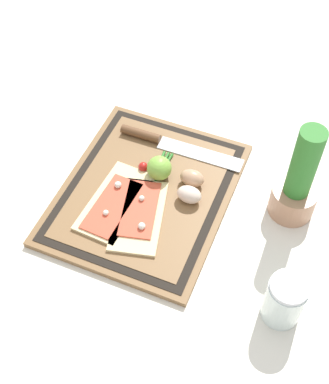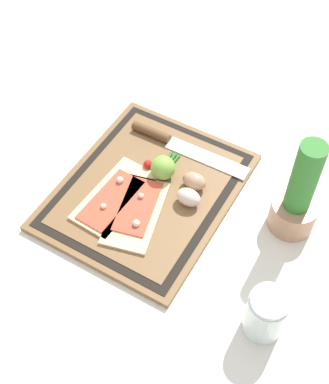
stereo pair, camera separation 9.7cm
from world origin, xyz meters
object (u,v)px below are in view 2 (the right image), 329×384
object	(u,v)px
pizza_slice_near	(114,197)
egg_pink	(189,197)
cherry_tomato_red	(148,165)
herb_pot	(297,200)
pizza_slice_far	(136,211)
sauce_jar	(265,315)
egg_brown	(194,181)
knife	(170,141)
lime	(163,168)

from	to	relation	value
pizza_slice_near	egg_pink	distance (m)	0.17
egg_pink	cherry_tomato_red	xyz separation A→B (m)	(-0.04, -0.13, -0.01)
cherry_tomato_red	herb_pot	distance (m)	0.35
pizza_slice_far	sauce_jar	xyz separation A→B (m)	(0.10, 0.34, 0.03)
egg_brown	egg_pink	distance (m)	0.05
pizza_slice_near	cherry_tomato_red	world-z (taller)	pizza_slice_near
knife	herb_pot	xyz separation A→B (m)	(0.06, 0.34, 0.06)
pizza_slice_far	knife	size ratio (longest dim) A/B	0.69
knife	cherry_tomato_red	bearing A→B (deg)	-2.55
herb_pot	sauce_jar	bearing A→B (deg)	9.84
cherry_tomato_red	pizza_slice_far	bearing A→B (deg)	19.73
egg_pink	lime	size ratio (longest dim) A/B	0.98
herb_pot	pizza_slice_near	bearing A→B (deg)	-68.08
pizza_slice_near	pizza_slice_far	distance (m)	0.06
pizza_slice_far	sauce_jar	size ratio (longest dim) A/B	1.88
pizza_slice_near	herb_pot	xyz separation A→B (m)	(-0.15, 0.36, 0.06)
cherry_tomato_red	knife	bearing A→B (deg)	177.45
pizza_slice_near	cherry_tomato_red	bearing A→B (deg)	170.41
knife	egg_brown	world-z (taller)	egg_brown
pizza_slice_near	lime	bearing A→B (deg)	151.37
pizza_slice_near	pizza_slice_far	bearing A→B (deg)	82.83
knife	sauce_jar	xyz separation A→B (m)	(0.31, 0.38, 0.02)
pizza_slice_near	knife	distance (m)	0.21
knife	egg_brown	size ratio (longest dim) A/B	5.50
knife	herb_pot	distance (m)	0.35
knife	pizza_slice_far	bearing A→B (deg)	10.32
knife	egg_pink	distance (m)	0.18
egg_brown	knife	bearing A→B (deg)	-127.99
pizza_slice_far	knife	xyz separation A→B (m)	(-0.22, -0.04, 0.00)
pizza_slice_near	knife	bearing A→B (deg)	173.59
pizza_slice_far	lime	distance (m)	0.12
cherry_tomato_red	sauce_jar	size ratio (longest dim) A/B	0.20
herb_pot	pizza_slice_far	bearing A→B (deg)	-62.84
egg_pink	sauce_jar	bearing A→B (deg)	55.41
egg_brown	herb_pot	bearing A→B (deg)	96.81
pizza_slice_near	lime	distance (m)	0.13
knife	lime	xyz separation A→B (m)	(0.10, 0.04, 0.02)
knife	sauce_jar	size ratio (longest dim) A/B	2.71
knife	lime	world-z (taller)	lime
egg_pink	sauce_jar	distance (m)	0.31
egg_pink	cherry_tomato_red	world-z (taller)	egg_pink
egg_brown	pizza_slice_near	bearing A→B (deg)	-49.16
lime	pizza_slice_near	bearing A→B (deg)	-28.63
cherry_tomato_red	herb_pot	world-z (taller)	herb_pot
lime	herb_pot	distance (m)	0.31
egg_brown	sauce_jar	bearing A→B (deg)	50.16
pizza_slice_far	knife	bearing A→B (deg)	-169.68
egg_brown	herb_pot	distance (m)	0.23
lime	cherry_tomato_red	distance (m)	0.04
pizza_slice_far	egg_brown	xyz separation A→B (m)	(-0.13, 0.08, 0.01)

